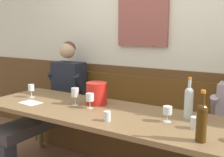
% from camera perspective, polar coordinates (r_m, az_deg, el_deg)
% --- Properties ---
extents(room_wall_back, '(6.80, 0.12, 2.80)m').
position_cam_1_polar(room_wall_back, '(3.09, 8.31, 9.10)').
color(room_wall_back, silver).
rests_on(room_wall_back, ground).
extents(wood_wainscot_panel, '(6.80, 0.03, 1.04)m').
position_cam_1_polar(wood_wainscot_panel, '(3.18, 7.53, -7.05)').
color(wood_wainscot_panel, brown).
rests_on(wood_wainscot_panel, ground).
extents(wall_bench, '(2.85, 0.42, 0.94)m').
position_cam_1_polar(wall_bench, '(3.08, 5.82, -12.30)').
color(wall_bench, brown).
rests_on(wall_bench, ground).
extents(dining_table, '(2.55, 0.79, 0.75)m').
position_cam_1_polar(dining_table, '(2.39, -0.96, -8.85)').
color(dining_table, brown).
rests_on(dining_table, ground).
extents(person_center_right_seat, '(0.50, 1.23, 1.33)m').
position_cam_1_polar(person_center_right_seat, '(3.25, -12.76, -4.51)').
color(person_center_right_seat, '#2E2C37').
rests_on(person_center_right_seat, ground).
extents(ice_bucket, '(0.20, 0.20, 0.21)m').
position_cam_1_polar(ice_bucket, '(2.58, -3.30, -3.19)').
color(ice_bucket, red).
rests_on(ice_bucket, dining_table).
extents(wine_bottle_amber_mid, '(0.07, 0.07, 0.34)m').
position_cam_1_polar(wine_bottle_amber_mid, '(2.24, 16.20, -4.72)').
color(wine_bottle_amber_mid, silver).
rests_on(wine_bottle_amber_mid, dining_table).
extents(wine_bottle_clear_water, '(0.07, 0.07, 0.34)m').
position_cam_1_polar(wine_bottle_clear_water, '(1.80, 18.74, -8.61)').
color(wine_bottle_clear_water, '#41280B').
rests_on(wine_bottle_clear_water, dining_table).
extents(wine_glass_left_end, '(0.08, 0.08, 0.14)m').
position_cam_1_polar(wine_glass_left_end, '(2.44, -4.79, -4.19)').
color(wine_glass_left_end, silver).
rests_on(wine_glass_left_end, dining_table).
extents(wine_glass_center_rear, '(0.07, 0.07, 0.13)m').
position_cam_1_polar(wine_glass_center_rear, '(2.12, 11.85, -6.91)').
color(wine_glass_center_rear, silver).
rests_on(wine_glass_center_rear, dining_table).
extents(wine_glass_mid_right, '(0.07, 0.07, 0.17)m').
position_cam_1_polar(wine_glass_mid_right, '(2.57, -7.95, -3.16)').
color(wine_glass_mid_right, silver).
rests_on(wine_glass_mid_right, dining_table).
extents(wine_glass_by_bottle, '(0.06, 0.06, 0.14)m').
position_cam_1_polar(wine_glass_by_bottle, '(2.97, -17.02, -1.98)').
color(wine_glass_by_bottle, silver).
rests_on(wine_glass_by_bottle, dining_table).
extents(water_tumbler_left, '(0.06, 0.06, 0.08)m').
position_cam_1_polar(water_tumbler_left, '(2.11, -1.04, -8.12)').
color(water_tumbler_left, silver).
rests_on(water_tumbler_left, dining_table).
extents(water_tumbler_center, '(0.07, 0.07, 0.09)m').
position_cam_1_polar(water_tumbler_center, '(2.04, 17.44, -9.09)').
color(water_tumbler_center, silver).
rests_on(water_tumbler_center, dining_table).
extents(tasting_sheet_left_guest, '(0.23, 0.17, 0.00)m').
position_cam_1_polar(tasting_sheet_left_guest, '(2.76, -17.11, -5.00)').
color(tasting_sheet_left_guest, white).
rests_on(tasting_sheet_left_guest, dining_table).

